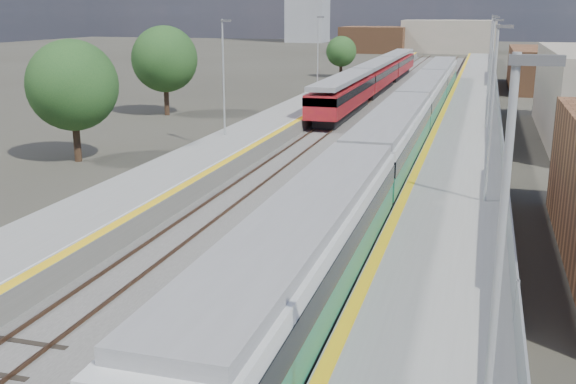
% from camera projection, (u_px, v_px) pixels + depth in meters
% --- Properties ---
extents(ground, '(320.00, 320.00, 0.00)m').
position_uv_depth(ground, '(406.00, 120.00, 57.33)').
color(ground, '#47443A').
rests_on(ground, ground).
extents(ballast_bed, '(10.50, 155.00, 0.06)m').
position_uv_depth(ballast_bed, '(383.00, 115.00, 60.24)').
color(ballast_bed, '#565451').
rests_on(ballast_bed, ground).
extents(tracks, '(8.96, 160.00, 0.17)m').
position_uv_depth(tracks, '(393.00, 111.00, 61.62)').
color(tracks, '#4C3323').
rests_on(tracks, ground).
extents(platform_right, '(4.70, 155.00, 8.52)m').
position_uv_depth(platform_right, '(471.00, 113.00, 58.08)').
color(platform_right, slate).
rests_on(platform_right, ground).
extents(platform_left, '(4.30, 155.00, 8.52)m').
position_uv_depth(platform_left, '(310.00, 106.00, 61.93)').
color(platform_left, slate).
rests_on(platform_left, ground).
extents(buildings, '(72.00, 185.50, 40.00)m').
position_uv_depth(buildings, '(370.00, 2.00, 141.56)').
color(buildings, brown).
rests_on(buildings, ground).
extents(green_train, '(2.76, 76.79, 3.03)m').
position_uv_depth(green_train, '(411.00, 114.00, 46.34)').
color(green_train, black).
rests_on(green_train, ground).
extents(red_train, '(2.69, 54.60, 3.39)m').
position_uv_depth(red_train, '(376.00, 75.00, 75.64)').
color(red_train, black).
rests_on(red_train, ground).
extents(tree_a, '(5.49, 5.49, 7.44)m').
position_uv_depth(tree_a, '(72.00, 85.00, 40.54)').
color(tree_a, '#382619').
rests_on(tree_a, ground).
extents(tree_b, '(5.77, 5.77, 7.82)m').
position_uv_depth(tree_b, '(165.00, 59.00, 58.98)').
color(tree_b, '#382619').
rests_on(tree_b, ground).
extents(tree_c, '(4.18, 4.18, 5.67)m').
position_uv_depth(tree_c, '(341.00, 51.00, 93.17)').
color(tree_c, '#382619').
rests_on(tree_c, ground).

